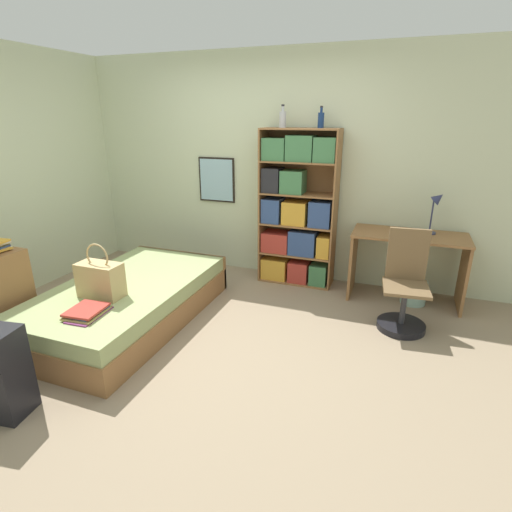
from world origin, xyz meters
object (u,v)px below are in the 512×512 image
Objects in this scene: handbag at (100,279)px; bottle_green at (283,119)px; book_stack_on_bed at (87,312)px; bed at (129,301)px; desk_lamp at (436,205)px; desk_chair at (404,297)px; waste_bin at (414,292)px; bookcase at (296,213)px; desk at (408,255)px; bottle_brown at (321,120)px.

handbag is 2.50m from bottle_green.
handbag is 1.34× the size of book_stack_on_bed.
book_stack_on_bed is 2.77m from bottle_green.
bed is 4.57× the size of desk_lamp.
handbag is 0.53× the size of desk_chair.
book_stack_on_bed is at bearing -149.02° from desk_chair.
book_stack_on_bed is at bearing -79.71° from bed.
book_stack_on_bed is 3.20m from waste_bin.
book_stack_on_bed is 2.46m from bookcase.
bottle_green is 0.53× the size of desk_lamp.
book_stack_on_bed is 1.41× the size of waste_bin.
desk is at bearing 29.34° from bed.
bottle_green is 2.32m from waste_bin.
desk is at bearing -7.53° from bottle_brown.
bottle_green reaches higher than bed.
bookcase is (1.27, 1.81, 0.30)m from handbag.
waste_bin is at bearing -6.22° from bookcase.
bottle_green is at bearing 66.42° from book_stack_on_bed.
bottle_brown is 1.47m from desk_lamp.
handbag is at bearing -124.93° from bookcase.
desk is 1.24× the size of desk_chair.
desk is (2.49, 1.40, 0.32)m from bed.
desk_lamp reaches higher than handbag.
bed is 2.49m from bottle_green.
bookcase is 1.29m from desk.
handbag is at bearing -146.28° from desk_lamp.
handbag reaches higher than book_stack_on_bed.
bed is at bearing -133.84° from bottle_brown.
handbag is 2.23m from bookcase.
desk is at bearing -4.58° from bottle_green.
bookcase is at bearing 175.69° from desk.
bottle_green is 0.21× the size of desk.
desk_lamp is at bearing 24.09° from desk.
bottle_green is at bearing 175.42° from desk.
bookcase is 7.46× the size of bottle_green.
desk_chair is at bearing -27.25° from bottle_green.
handbag is 3.30m from desk_lamp.
desk_lamp is (2.59, 2.14, 0.63)m from book_stack_on_bed.
handbag is 3.13m from waste_bin.
desk is (2.51, 1.72, -0.04)m from handbag.
bookcase is at bearing -6.34° from bottle_green.
handbag is 3.04m from desk.
desk is at bearing -4.31° from bookcase.
bookcase is at bearing -169.49° from bottle_brown.
desk_lamp is (1.45, 0.00, 0.20)m from bookcase.
desk_lamp reaches higher than bed.
desk is 2.55× the size of desk_lamp.
bottle_brown is at bearing 178.13° from desk_lamp.
bottle_green is (1.06, 1.52, 1.67)m from bed.
bed is at bearing -129.97° from bookcase.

